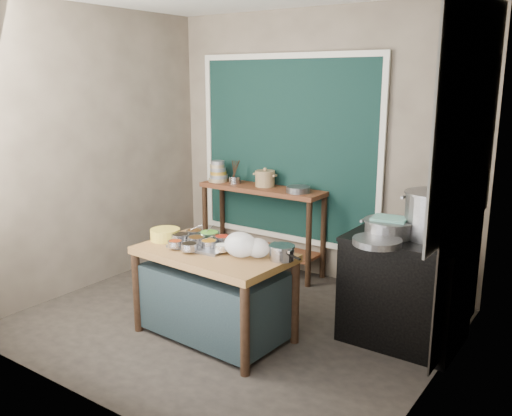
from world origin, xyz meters
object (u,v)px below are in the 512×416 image
Objects in this scene: steamer at (389,228)px; condiment_tray at (203,245)px; saucepan at (282,252)px; utensil_cup at (235,180)px; stock_pot at (434,215)px; ceramic_crock at (265,179)px; yellow_basin at (165,234)px; stove_block at (405,290)px; back_counter at (262,229)px; prep_table at (214,294)px.

condiment_tray is at bearing -150.29° from steamer.
saucepan is 1.52× the size of utensil_cup.
stock_pot is 1.15× the size of steamer.
condiment_tray is at bearing -148.96° from saucepan.
utensil_cup is 0.37m from ceramic_crock.
yellow_basin is at bearing -74.90° from utensil_cup.
stove_block is 1.91× the size of stock_pot.
ceramic_crock is at bearing 154.54° from steamer.
stove_block is (1.90, -0.73, -0.05)m from back_counter.
saucepan is 2.09m from utensil_cup.
saucepan is at bearing -52.17° from ceramic_crock.
prep_table is at bearing -69.21° from back_counter.
ceramic_crock is 0.48× the size of stock_pot.
ceramic_crock is at bearing 105.63° from condiment_tray.
condiment_tray is at bearing -150.53° from stove_block.
yellow_basin is 1.63m from ceramic_crock.
steamer is at bearing -153.64° from stock_pot.
condiment_tray is at bearing 168.59° from prep_table.
steamer reaches higher than yellow_basin.
back_counter is 10.62× the size of utensil_cup.
back_counter is 2.95× the size of condiment_tray.
stock_pot reaches higher than ceramic_crock.
condiment_tray is at bearing -150.89° from stock_pot.
yellow_basin is 1.87m from steamer.
steamer is at bearing -20.10° from utensil_cup.
yellow_basin is at bearing -174.07° from condiment_tray.
ceramic_crock is at bearing 91.95° from yellow_basin.
yellow_basin is at bearing -149.52° from saucepan.
saucepan is (0.71, 0.09, 0.05)m from condiment_tray.
condiment_tray is at bearing -62.02° from utensil_cup.
saucepan is (1.09, 0.13, 0.01)m from yellow_basin.
yellow_basin reaches higher than prep_table.
ceramic_crock reaches higher than steamer.
back_counter reaches higher than stove_block.
steamer is at bearing -152.94° from stove_block.
saucepan is at bearing -135.42° from stove_block.
condiment_tray is 1.66m from ceramic_crock.
back_counter is 0.62m from utensil_cup.
ceramic_crock is 1.93m from steamer.
saucepan is 1.22m from stock_pot.
utensil_cup reaches higher than stove_block.
stove_block is (1.30, 0.85, 0.05)m from prep_table.
yellow_basin is at bearing -88.05° from ceramic_crock.
yellow_basin is 0.54× the size of stock_pot.
back_counter is 2.24m from stock_pot.
yellow_basin is at bearing -154.94° from stove_block.
prep_table is 0.73m from saucepan.
stock_pot reaches higher than steamer.
utensil_cup reaches higher than yellow_basin.
saucepan is at bearing 15.93° from prep_table.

